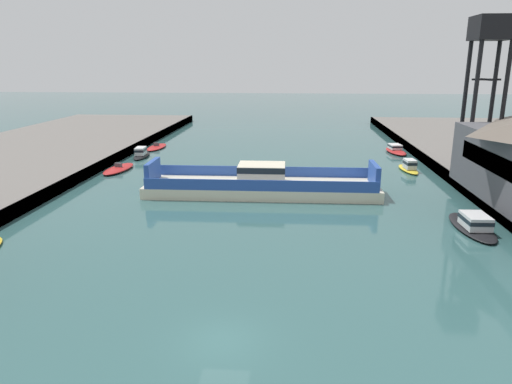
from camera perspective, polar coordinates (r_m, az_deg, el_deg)
ground_plane at (r=23.95m, az=-4.13°, el=-17.69°), size 400.00×400.00×0.00m
chain_ferry at (r=48.52m, az=0.70°, el=0.94°), size 23.95×6.74×3.30m
moored_boat_near_left at (r=74.24m, az=16.62°, el=4.94°), size 3.06×6.70×1.27m
moored_boat_mid_left at (r=69.84m, az=-13.79°, el=4.60°), size 2.37×6.64×1.49m
moored_boat_mid_right at (r=76.87m, az=-12.00°, el=5.38°), size 2.54×6.93×0.88m
moored_boat_far_right at (r=41.80m, az=24.94°, el=-3.54°), size 2.84×7.63×1.43m
moored_boat_upstream_a at (r=61.71m, az=-16.37°, el=2.75°), size 3.01×7.20×0.99m
moored_boat_upstream_b at (r=61.90m, az=18.12°, el=2.96°), size 2.24×5.80×1.55m
crane_tower at (r=56.38m, az=26.62°, el=15.39°), size 3.83×3.83×16.55m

